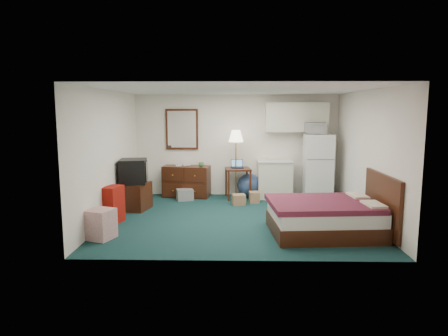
{
  "coord_description": "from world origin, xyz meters",
  "views": [
    {
      "loc": [
        -0.09,
        -7.67,
        2.12
      ],
      "look_at": [
        -0.26,
        0.23,
        0.97
      ],
      "focal_mm": 32.0,
      "sensor_mm": 36.0,
      "label": 1
    }
  ],
  "objects_px": {
    "floor_lamp": "(236,164)",
    "tv_stand": "(134,196)",
    "kitchen_counter": "(275,180)",
    "suitcase": "(113,205)",
    "bed": "(324,218)",
    "dresser": "(187,181)",
    "desk": "(238,183)",
    "fridge": "(318,167)"
  },
  "relations": [
    {
      "from": "tv_stand",
      "to": "suitcase",
      "type": "xyz_separation_m",
      "value": [
        -0.15,
        -1.02,
        0.06
      ]
    },
    {
      "from": "floor_lamp",
      "to": "tv_stand",
      "type": "xyz_separation_m",
      "value": [
        -2.19,
        -1.17,
        -0.53
      ]
    },
    {
      "from": "fridge",
      "to": "bed",
      "type": "xyz_separation_m",
      "value": [
        -0.45,
        -2.66,
        -0.5
      ]
    },
    {
      "from": "dresser",
      "to": "bed",
      "type": "height_order",
      "value": "dresser"
    },
    {
      "from": "dresser",
      "to": "bed",
      "type": "xyz_separation_m",
      "value": [
        2.7,
        -2.95,
        -0.1
      ]
    },
    {
      "from": "desk",
      "to": "bed",
      "type": "xyz_separation_m",
      "value": [
        1.44,
        -2.8,
        -0.08
      ]
    },
    {
      "from": "suitcase",
      "to": "floor_lamp",
      "type": "bearing_deg",
      "value": 57.63
    },
    {
      "from": "desk",
      "to": "tv_stand",
      "type": "distance_m",
      "value": 2.53
    },
    {
      "from": "floor_lamp",
      "to": "bed",
      "type": "height_order",
      "value": "floor_lamp"
    },
    {
      "from": "kitchen_counter",
      "to": "fridge",
      "type": "relative_size",
      "value": 0.57
    },
    {
      "from": "tv_stand",
      "to": "dresser",
      "type": "bearing_deg",
      "value": 64.45
    },
    {
      "from": "desk",
      "to": "floor_lamp",
      "type": "bearing_deg",
      "value": 159.47
    },
    {
      "from": "dresser",
      "to": "kitchen_counter",
      "type": "height_order",
      "value": "kitchen_counter"
    },
    {
      "from": "floor_lamp",
      "to": "kitchen_counter",
      "type": "distance_m",
      "value": 1.02
    },
    {
      "from": "kitchen_counter",
      "to": "bed",
      "type": "relative_size",
      "value": 0.5
    },
    {
      "from": "floor_lamp",
      "to": "fridge",
      "type": "height_order",
      "value": "floor_lamp"
    },
    {
      "from": "kitchen_counter",
      "to": "suitcase",
      "type": "height_order",
      "value": "kitchen_counter"
    },
    {
      "from": "desk",
      "to": "fridge",
      "type": "bearing_deg",
      "value": -11.47
    },
    {
      "from": "floor_lamp",
      "to": "fridge",
      "type": "distance_m",
      "value": 1.94
    },
    {
      "from": "floor_lamp",
      "to": "suitcase",
      "type": "bearing_deg",
      "value": -136.92
    },
    {
      "from": "floor_lamp",
      "to": "kitchen_counter",
      "type": "xyz_separation_m",
      "value": [
        0.95,
        0.07,
        -0.38
      ]
    },
    {
      "from": "kitchen_counter",
      "to": "tv_stand",
      "type": "height_order",
      "value": "kitchen_counter"
    },
    {
      "from": "floor_lamp",
      "to": "tv_stand",
      "type": "distance_m",
      "value": 2.54
    },
    {
      "from": "kitchen_counter",
      "to": "fridge",
      "type": "height_order",
      "value": "fridge"
    },
    {
      "from": "dresser",
      "to": "kitchen_counter",
      "type": "bearing_deg",
      "value": 6.76
    },
    {
      "from": "tv_stand",
      "to": "kitchen_counter",
      "type": "bearing_deg",
      "value": 32.83
    },
    {
      "from": "desk",
      "to": "tv_stand",
      "type": "xyz_separation_m",
      "value": [
        -2.24,
        -1.16,
        -0.08
      ]
    },
    {
      "from": "fridge",
      "to": "floor_lamp",
      "type": "bearing_deg",
      "value": 177.88
    },
    {
      "from": "dresser",
      "to": "fridge",
      "type": "distance_m",
      "value": 3.19
    },
    {
      "from": "floor_lamp",
      "to": "suitcase",
      "type": "xyz_separation_m",
      "value": [
        -2.34,
        -2.19,
        -0.47
      ]
    },
    {
      "from": "kitchen_counter",
      "to": "suitcase",
      "type": "xyz_separation_m",
      "value": [
        -3.29,
        -2.26,
        -0.09
      ]
    },
    {
      "from": "dresser",
      "to": "floor_lamp",
      "type": "relative_size",
      "value": 0.68
    },
    {
      "from": "dresser",
      "to": "tv_stand",
      "type": "relative_size",
      "value": 1.77
    },
    {
      "from": "dresser",
      "to": "fridge",
      "type": "xyz_separation_m",
      "value": [
        3.15,
        -0.28,
        0.4
      ]
    },
    {
      "from": "kitchen_counter",
      "to": "bed",
      "type": "height_order",
      "value": "kitchen_counter"
    },
    {
      "from": "desk",
      "to": "kitchen_counter",
      "type": "bearing_deg",
      "value": -2.34
    },
    {
      "from": "fridge",
      "to": "tv_stand",
      "type": "xyz_separation_m",
      "value": [
        -4.13,
        -1.02,
        -0.49
      ]
    },
    {
      "from": "dresser",
      "to": "bed",
      "type": "distance_m",
      "value": 4.0
    },
    {
      "from": "floor_lamp",
      "to": "kitchen_counter",
      "type": "bearing_deg",
      "value": 4.07
    },
    {
      "from": "desk",
      "to": "fridge",
      "type": "relative_size",
      "value": 0.47
    },
    {
      "from": "bed",
      "to": "tv_stand",
      "type": "bearing_deg",
      "value": 151.67
    },
    {
      "from": "desk",
      "to": "bed",
      "type": "distance_m",
      "value": 3.15
    }
  ]
}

